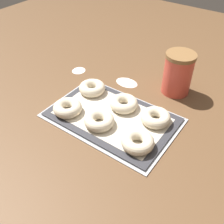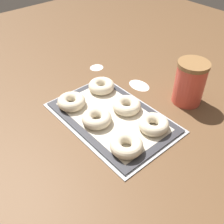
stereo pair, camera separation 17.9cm
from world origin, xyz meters
The scene contains 12 objects.
ground_plane centered at (0.00, 0.00, 0.00)m, with size 2.80×2.80×0.00m, color brown.
baking_tray centered at (-0.01, 0.00, 0.00)m, with size 0.49×0.32×0.01m.
baking_mat centered at (-0.01, 0.00, 0.01)m, with size 0.47×0.30×0.00m.
bagel_front_left centered at (-0.16, -0.08, 0.03)m, with size 0.11×0.11×0.04m.
bagel_front_center centered at (-0.02, -0.07, 0.03)m, with size 0.11×0.11×0.04m.
bagel_front_right centered at (0.15, -0.08, 0.03)m, with size 0.11×0.11×0.04m.
bagel_back_left centered at (-0.17, 0.08, 0.03)m, with size 0.11×0.11×0.04m.
bagel_back_center centered at (0.00, 0.07, 0.03)m, with size 0.11×0.11×0.04m.
bagel_back_right centered at (0.14, 0.07, 0.03)m, with size 0.11×0.11×0.04m.
flour_canister centered at (0.11, 0.31, 0.09)m, with size 0.12×0.12×0.18m.
flour_patch_near centered at (-0.35, 0.19, 0.00)m, with size 0.06×0.07×0.00m.
flour_patch_far centered at (-0.10, 0.24, 0.00)m, with size 0.11×0.07×0.00m.
Camera 2 is at (0.57, -0.50, 0.67)m, focal length 42.00 mm.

